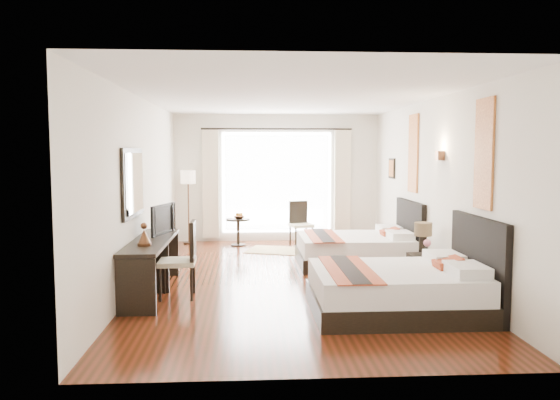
{
  "coord_description": "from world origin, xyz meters",
  "views": [
    {
      "loc": [
        -0.64,
        -8.33,
        1.97
      ],
      "look_at": [
        -0.14,
        0.15,
        1.23
      ],
      "focal_mm": 35.0,
      "sensor_mm": 36.0,
      "label": 1
    }
  ],
  "objects": [
    {
      "name": "wall_desk",
      "position": [
        -2.25,
        0.0,
        1.4
      ],
      "size": [
        0.01,
        7.5,
        2.8
      ],
      "primitive_type": "cube",
      "color": "silver",
      "rests_on": "floor"
    },
    {
      "name": "floor",
      "position": [
        0.0,
        0.0,
        -0.01
      ],
      "size": [
        4.5,
        7.5,
        0.01
      ],
      "primitive_type": "cube",
      "color": "#381A0A",
      "rests_on": "ground"
    },
    {
      "name": "bronze_figurine",
      "position": [
        -1.99,
        -1.21,
        0.89
      ],
      "size": [
        0.23,
        0.23,
        0.27
      ],
      "primitive_type": null,
      "rotation": [
        0.0,
        0.0,
        -0.36
      ],
      "color": "#4B2D1B",
      "rests_on": "console_desk"
    },
    {
      "name": "sheer_curtain",
      "position": [
        0.0,
        3.67,
        1.3
      ],
      "size": [
        2.3,
        0.02,
        2.1
      ],
      "primitive_type": "cube",
      "color": "white",
      "rests_on": "wall_window"
    },
    {
      "name": "mirror_glass",
      "position": [
        -2.19,
        -0.73,
        1.55
      ],
      "size": [
        0.01,
        1.12,
        0.82
      ],
      "primitive_type": "cube",
      "color": "white",
      "rests_on": "mirror_frame"
    },
    {
      "name": "side_table",
      "position": [
        -0.85,
        3.12,
        0.29
      ],
      "size": [
        0.5,
        0.5,
        0.57
      ],
      "primitive_type": "cylinder",
      "color": "black",
      "rests_on": "floor"
    },
    {
      "name": "nightstand",
      "position": [
        1.97,
        -0.42,
        0.22
      ],
      "size": [
        0.37,
        0.46,
        0.44
      ],
      "primitive_type": "cube",
      "color": "black",
      "rests_on": "floor"
    },
    {
      "name": "drape_left",
      "position": [
        -1.45,
        3.63,
        1.28
      ],
      "size": [
        0.35,
        0.14,
        2.35
      ],
      "primitive_type": "cube",
      "color": "beige",
      "rests_on": "floor"
    },
    {
      "name": "window_chair",
      "position": [
        0.47,
        3.06,
        0.28
      ],
      "size": [
        0.53,
        0.53,
        0.93
      ],
      "rotation": [
        0.0,
        0.0,
        -1.33
      ],
      "color": "beige",
      "rests_on": "floor"
    },
    {
      "name": "television",
      "position": [
        -1.97,
        -0.18,
        0.98
      ],
      "size": [
        0.31,
        0.78,
        0.45
      ],
      "primitive_type": "imported",
      "rotation": [
        0.0,
        0.0,
        1.29
      ],
      "color": "black",
      "rests_on": "console_desk"
    },
    {
      "name": "vase",
      "position": [
        1.99,
        -0.56,
        0.57
      ],
      "size": [
        0.16,
        0.16,
        0.15
      ],
      "primitive_type": "imported",
      "rotation": [
        0.0,
        0.0,
        -0.16
      ],
      "color": "black",
      "rests_on": "nightstand"
    },
    {
      "name": "console_desk",
      "position": [
        -1.99,
        -0.73,
        0.38
      ],
      "size": [
        0.5,
        2.2,
        0.76
      ],
      "primitive_type": "cube",
      "color": "black",
      "rests_on": "floor"
    },
    {
      "name": "mirror_frame",
      "position": [
        -2.22,
        -0.73,
        1.55
      ],
      "size": [
        0.04,
        1.25,
        0.95
      ],
      "primitive_type": "cube",
      "color": "black",
      "rests_on": "wall_desk"
    },
    {
      "name": "table_lamp",
      "position": [
        1.99,
        -0.36,
        0.79
      ],
      "size": [
        0.27,
        0.27,
        0.42
      ],
      "color": "black",
      "rests_on": "nightstand"
    },
    {
      "name": "wall_entry",
      "position": [
        0.0,
        -3.75,
        1.4
      ],
      "size": [
        4.5,
        0.01,
        2.8
      ],
      "primitive_type": "cube",
      "color": "silver",
      "rests_on": "floor"
    },
    {
      "name": "ceiling",
      "position": [
        0.0,
        0.0,
        2.79
      ],
      "size": [
        4.5,
        7.5,
        0.02
      ],
      "primitive_type": "cube",
      "color": "white",
      "rests_on": "wall_headboard"
    },
    {
      "name": "art_panel_near",
      "position": [
        2.23,
        -1.84,
        1.95
      ],
      "size": [
        0.03,
        0.5,
        1.35
      ],
      "primitive_type": "cube",
      "color": "maroon",
      "rests_on": "wall_headboard"
    },
    {
      "name": "bed_near",
      "position": [
        1.26,
        -1.84,
        0.31
      ],
      "size": [
        2.1,
        1.63,
        1.18
      ],
      "color": "black",
      "rests_on": "floor"
    },
    {
      "name": "bed_far",
      "position": [
        1.3,
        1.01,
        0.29
      ],
      "size": [
        2.0,
        1.56,
        1.12
      ],
      "color": "black",
      "rests_on": "floor"
    },
    {
      "name": "floor_lamp",
      "position": [
        -1.92,
        3.45,
        1.33
      ],
      "size": [
        0.32,
        0.32,
        1.58
      ],
      "color": "black",
      "rests_on": "floor"
    },
    {
      "name": "art_panel_far",
      "position": [
        2.23,
        1.01,
        1.95
      ],
      "size": [
        0.03,
        0.5,
        1.35
      ],
      "primitive_type": "cube",
      "color": "maroon",
      "rests_on": "wall_headboard"
    },
    {
      "name": "window_glass",
      "position": [
        0.0,
        3.73,
        1.3
      ],
      "size": [
        2.4,
        0.02,
        2.2
      ],
      "primitive_type": "cube",
      "color": "white",
      "rests_on": "wall_window"
    },
    {
      "name": "wall_headboard",
      "position": [
        2.25,
        0.0,
        1.4
      ],
      "size": [
        0.01,
        7.5,
        2.8
      ],
      "primitive_type": "cube",
      "color": "silver",
      "rests_on": "floor"
    },
    {
      "name": "wall_window",
      "position": [
        0.0,
        3.75,
        1.4
      ],
      "size": [
        4.5,
        0.01,
        2.8
      ],
      "primitive_type": "cube",
      "color": "silver",
      "rests_on": "floor"
    },
    {
      "name": "fruit_bowl",
      "position": [
        -0.83,
        3.09,
        0.6
      ],
      "size": [
        0.27,
        0.27,
        0.06
      ],
      "primitive_type": "imported",
      "rotation": [
        0.0,
        0.0,
        0.14
      ],
      "color": "#482E19",
      "rests_on": "side_table"
    },
    {
      "name": "wall_sconce",
      "position": [
        2.19,
        -0.42,
        1.92
      ],
      "size": [
        0.1,
        0.14,
        0.14
      ],
      "primitive_type": "cube",
      "color": "#4B2D1B",
      "rests_on": "wall_headboard"
    },
    {
      "name": "drape_right",
      "position": [
        1.45,
        3.63,
        1.28
      ],
      "size": [
        0.35,
        0.14,
        2.35
      ],
      "primitive_type": "cube",
      "color": "beige",
      "rests_on": "floor"
    },
    {
      "name": "desk_chair",
      "position": [
        -1.58,
        -0.97,
        0.32
      ],
      "size": [
        0.49,
        0.49,
        1.04
      ],
      "rotation": [
        0.0,
        0.0,
        3.16
      ],
      "color": "beige",
      "rests_on": "floor"
    },
    {
      "name": "jute_rug",
      "position": [
        0.02,
        2.45,
        0.01
      ],
      "size": [
        1.53,
        1.25,
        0.01
      ],
      "primitive_type": "cube",
      "rotation": [
        0.0,
        0.0,
        -0.31
      ],
      "color": "tan",
      "rests_on": "floor"
    }
  ]
}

